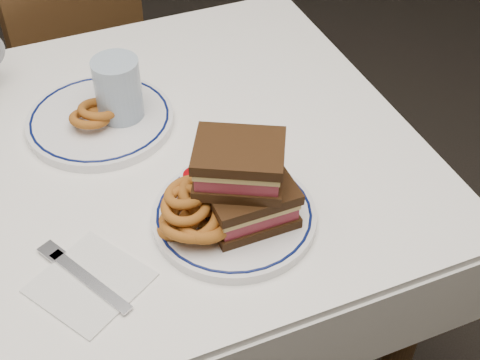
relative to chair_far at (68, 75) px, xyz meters
name	(u,v)px	position (x,y,z in m)	size (l,w,h in m)	color
dining_table	(69,215)	(-0.12, -0.73, 0.19)	(1.27, 0.87, 0.75)	white
chair_far	(68,75)	(0.00, 0.00, 0.00)	(0.51, 0.51, 0.84)	#442A16
main_plate	(234,216)	(0.12, -0.95, 0.31)	(0.26, 0.26, 0.02)	white
reuben_sandwich	(245,183)	(0.13, -0.96, 0.38)	(0.17, 0.15, 0.14)	black
onion_rings_main	(192,213)	(0.05, -0.96, 0.35)	(0.12, 0.12, 0.10)	brown
ketchup_ramekin	(197,181)	(0.08, -0.88, 0.33)	(0.05, 0.05, 0.03)	white
water_glass	(119,93)	(0.02, -0.64, 0.36)	(0.08, 0.08, 0.13)	#95A9C0
far_plate	(100,120)	(-0.02, -0.63, 0.31)	(0.27, 0.27, 0.02)	white
onion_rings_far	(101,110)	(-0.01, -0.64, 0.33)	(0.13, 0.12, 0.06)	brown
napkin_fork	(88,281)	(-0.12, -0.99, 0.30)	(0.20, 0.20, 0.01)	silver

